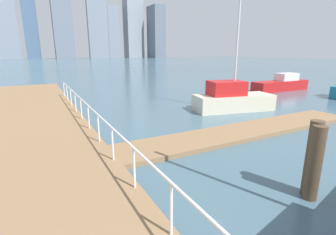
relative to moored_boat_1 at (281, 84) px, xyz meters
name	(u,v)px	position (x,y,z in m)	size (l,w,h in m)	color
ground_plane	(110,100)	(-16.19, 2.83, -0.62)	(300.00, 300.00, 0.00)	#476675
floating_dock	(243,131)	(-12.95, -8.19, -0.53)	(13.47, 2.00, 0.18)	#93704C
boardwalk_railing	(104,126)	(-19.34, -8.18, 0.64)	(0.06, 24.27, 1.08)	white
dock_piling_0	(312,159)	(-15.19, -12.78, 0.39)	(0.32, 0.32, 2.01)	brown
dock_piling_3	(315,164)	(-15.34, -12.95, 0.36)	(0.34, 0.34, 1.95)	brown
moored_boat_1	(281,84)	(0.00, 0.00, 0.00)	(6.38, 1.51, 1.66)	red
moored_boat_4	(232,98)	(-10.21, -4.30, 0.15)	(5.33, 2.86, 9.22)	beige
skyline_tower_4	(97,20)	(15.24, 139.94, 21.19)	(11.09, 6.06, 43.60)	gray
skyline_tower_5	(111,33)	(26.77, 153.25, 15.29)	(7.54, 12.85, 31.81)	gray
skyline_tower_7	(156,32)	(54.43, 142.25, 15.86)	(7.81, 12.83, 32.95)	slate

